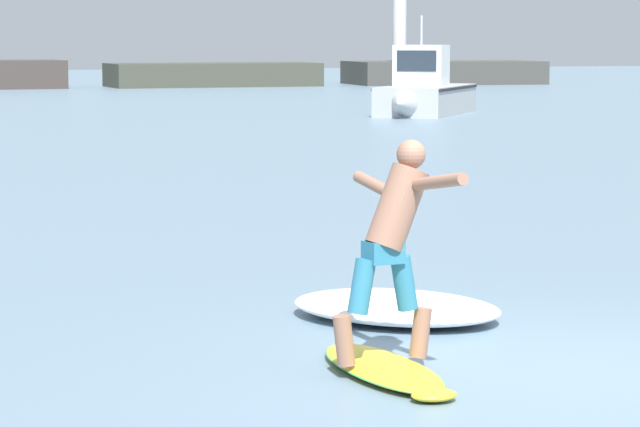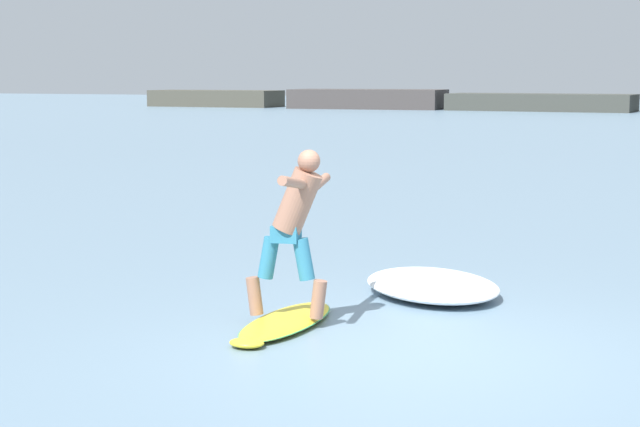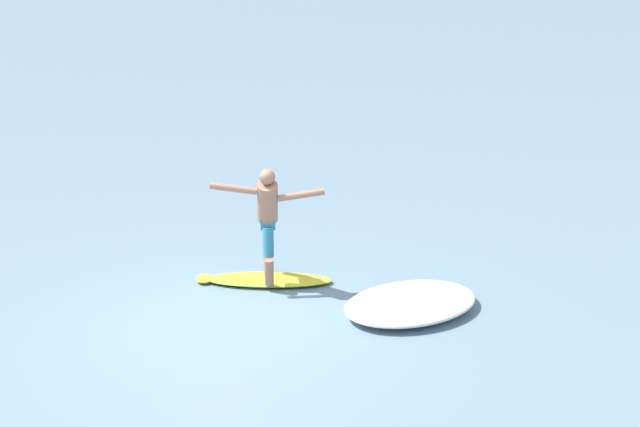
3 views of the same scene
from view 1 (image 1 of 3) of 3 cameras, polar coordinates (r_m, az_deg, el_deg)
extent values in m
plane|color=slate|center=(11.27, 9.45, -5.90)|extent=(200.00, 200.00, 0.00)
cube|color=#3E4035|center=(74.00, -4.05, 5.24)|extent=(10.21, 4.07, 1.13)
cube|color=#40403B|center=(77.86, 4.67, 5.31)|extent=(9.83, 5.24, 1.16)
cylinder|color=silver|center=(76.93, 3.01, 7.38)|extent=(0.70, 0.70, 4.05)
ellipsoid|color=yellow|center=(11.05, 2.37, -5.81)|extent=(0.64, 1.78, 0.09)
ellipsoid|color=yellow|center=(10.24, 4.31, -6.83)|extent=(0.33, 0.26, 0.08)
ellipsoid|color=#339E56|center=(11.05, 2.37, -5.81)|extent=(0.66, 1.79, 0.04)
cone|color=black|center=(11.73, 1.01, -5.62)|extent=(0.05, 0.05, 0.14)
cone|color=black|center=(11.56, 0.49, -5.80)|extent=(0.05, 0.05, 0.14)
cone|color=black|center=(11.67, 1.97, -5.68)|extent=(0.05, 0.05, 0.14)
cylinder|color=#986853|center=(11.16, 3.81, -4.49)|extent=(0.19, 0.15, 0.38)
cylinder|color=teal|center=(11.02, 3.18, -2.62)|extent=(0.24, 0.18, 0.42)
cylinder|color=#986853|center=(10.85, 0.91, -4.80)|extent=(0.19, 0.15, 0.38)
cylinder|color=teal|center=(10.85, 1.58, -2.76)|extent=(0.24, 0.18, 0.42)
cube|color=teal|center=(10.90, 2.40, -1.46)|extent=(0.29, 0.24, 0.16)
cylinder|color=#986853|center=(10.91, 2.92, 0.22)|extent=(0.52, 0.35, 0.66)
sphere|color=#986853|center=(10.93, 3.45, 2.24)|extent=(0.21, 0.21, 0.21)
cylinder|color=#986853|center=(11.33, 2.14, 1.04)|extent=(0.18, 0.64, 0.20)
cylinder|color=#986853|center=(10.54, 4.53, 1.20)|extent=(0.18, 0.64, 0.19)
cube|color=#AAADAD|center=(47.51, 4.01, 4.29)|extent=(4.61, 5.17, 0.90)
cone|color=#AAADAD|center=(44.80, 3.09, 4.15)|extent=(1.24, 1.23, 0.90)
cube|color=black|center=(47.49, 4.01, 4.74)|extent=(4.63, 5.17, 0.08)
cube|color=silver|center=(46.90, 3.83, 5.58)|extent=(1.89, 1.80, 1.26)
cube|color=#232D38|center=(46.36, 3.66, 5.76)|extent=(1.00, 0.77, 0.63)
cylinder|color=silver|center=(46.89, 3.84, 6.90)|extent=(0.06, 0.06, 0.90)
cube|color=black|center=(50.00, 4.77, 4.45)|extent=(0.46, 0.44, 0.52)
ellipsoid|color=white|center=(13.13, 2.87, -3.54)|extent=(2.26, 2.33, 0.22)
camera|label=2|loc=(8.06, 64.88, 2.55)|focal=60.00mm
camera|label=3|loc=(19.42, 35.26, 11.74)|focal=50.00mm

